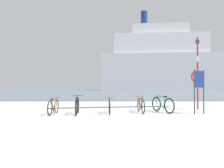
% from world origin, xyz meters
% --- Properties ---
extents(ground, '(80.00, 132.00, 0.08)m').
position_xyz_m(ground, '(0.00, 53.90, -0.04)').
color(ground, silver).
extents(bike_rack, '(5.30, 1.02, 0.31)m').
position_xyz_m(bike_rack, '(0.75, 2.24, 0.27)').
color(bike_rack, '#4C5156').
rests_on(bike_rack, ground).
extents(bicycle_0, '(0.46, 1.62, 0.75)m').
position_xyz_m(bicycle_0, '(-1.68, 1.91, 0.34)').
color(bicycle_0, black).
rests_on(bicycle_0, ground).
extents(bicycle_1, '(0.46, 1.69, 0.83)m').
position_xyz_m(bicycle_1, '(-0.62, 1.86, 0.37)').
color(bicycle_1, black).
rests_on(bicycle_1, ground).
extents(bicycle_2, '(0.46, 1.64, 0.76)m').
position_xyz_m(bicycle_2, '(0.80, 2.13, 0.35)').
color(bicycle_2, black).
rests_on(bicycle_2, ground).
extents(bicycle_3, '(0.46, 1.69, 0.74)m').
position_xyz_m(bicycle_3, '(2.29, 2.55, 0.34)').
color(bicycle_3, black).
rests_on(bicycle_3, ground).
extents(bicycle_4, '(0.74, 1.59, 0.83)m').
position_xyz_m(bicycle_4, '(3.33, 2.61, 0.37)').
color(bicycle_4, black).
rests_on(bicycle_4, ground).
extents(info_sign, '(0.54, 0.20, 1.99)m').
position_xyz_m(info_sign, '(4.84, 2.02, 1.35)').
color(info_sign, '#33383D').
rests_on(info_sign, ground).
extents(rescue_post, '(0.74, 0.11, 3.91)m').
position_xyz_m(rescue_post, '(5.55, 3.83, 1.86)').
color(rescue_post, red).
rests_on(rescue_post, ground).
extents(ferry_ship, '(40.55, 15.84, 26.88)m').
position_xyz_m(ferry_ship, '(17.49, 60.90, 9.03)').
color(ferry_ship, silver).
rests_on(ferry_ship, ground).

